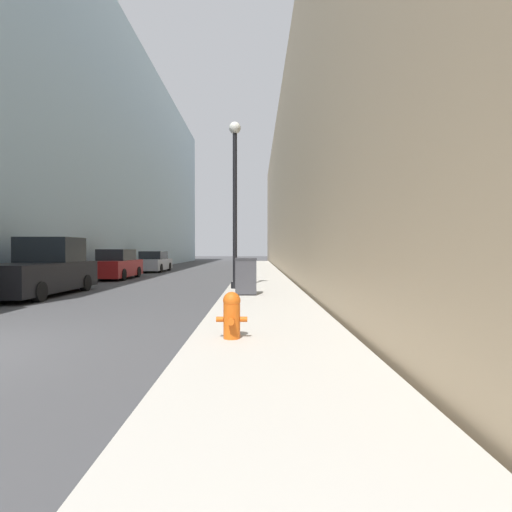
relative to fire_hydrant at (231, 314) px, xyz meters
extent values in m
cube|color=#B7B2A8|center=(0.69, 17.35, -0.49)|extent=(2.81, 60.00, 0.15)
cube|color=#99B7C6|center=(-15.09, 25.35, 8.79)|extent=(12.00, 60.00, 18.71)
cube|color=tan|center=(8.19, 25.35, 6.06)|extent=(12.00, 60.00, 13.25)
cylinder|color=#D15614|center=(0.00, 0.00, -0.12)|extent=(0.28, 0.28, 0.58)
sphere|color=#D15614|center=(0.00, 0.00, 0.22)|extent=(0.29, 0.29, 0.29)
cylinder|color=#D15614|center=(0.00, 0.00, 0.31)|extent=(0.08, 0.08, 0.06)
cylinder|color=#D15614|center=(0.00, -0.20, -0.09)|extent=(0.11, 0.12, 0.11)
cylinder|color=#D15614|center=(-0.20, 0.00, -0.09)|extent=(0.12, 0.09, 0.09)
cylinder|color=#D15614|center=(0.20, 0.00, -0.09)|extent=(0.12, 0.09, 0.09)
cube|color=#3D3D42|center=(0.08, 6.54, 0.17)|extent=(0.69, 0.57, 1.10)
cube|color=#2D2D31|center=(0.08, 6.54, 0.76)|extent=(0.71, 0.59, 0.08)
cylinder|color=black|center=(-0.22, 6.78, -0.33)|extent=(0.05, 0.16, 0.16)
cylinder|color=black|center=(0.37, 6.78, -0.33)|extent=(0.05, 0.16, 0.16)
cylinder|color=black|center=(-0.41, 8.71, -0.28)|extent=(0.32, 0.32, 0.25)
cylinder|color=black|center=(-0.41, 8.71, 2.58)|extent=(0.17, 0.17, 5.98)
sphere|color=silver|center=(-0.41, 8.71, 5.75)|extent=(0.45, 0.45, 0.45)
cube|color=black|center=(-7.39, 7.54, 0.11)|extent=(2.12, 5.47, 1.00)
cube|color=black|center=(-7.39, 8.50, 1.08)|extent=(1.95, 1.75, 0.93)
cylinder|color=black|center=(-8.38, 9.23, -0.24)|extent=(0.24, 0.64, 0.64)
cylinder|color=black|center=(-6.40, 9.23, -0.24)|extent=(0.24, 0.64, 0.64)
cylinder|color=black|center=(-6.40, 5.84, -0.24)|extent=(0.24, 0.64, 0.64)
cube|color=maroon|center=(-7.44, 15.80, 0.04)|extent=(1.70, 4.46, 0.89)
cube|color=#1E2328|center=(-7.44, 15.80, 0.80)|extent=(1.50, 2.32, 0.62)
cylinder|color=black|center=(-8.22, 17.13, -0.24)|extent=(0.24, 0.64, 0.64)
cylinder|color=black|center=(-6.66, 17.13, -0.24)|extent=(0.24, 0.64, 0.64)
cylinder|color=black|center=(-8.22, 14.46, -0.24)|extent=(0.24, 0.64, 0.64)
cylinder|color=black|center=(-6.66, 14.46, -0.24)|extent=(0.24, 0.64, 0.64)
cube|color=#A3A8B2|center=(-7.31, 23.43, -0.01)|extent=(1.81, 4.76, 0.79)
cube|color=#1E2328|center=(-7.31, 23.43, 0.68)|extent=(1.60, 2.47, 0.58)
cylinder|color=black|center=(-8.15, 24.85, -0.24)|extent=(0.24, 0.64, 0.64)
cylinder|color=black|center=(-6.48, 24.85, -0.24)|extent=(0.24, 0.64, 0.64)
cylinder|color=black|center=(-8.15, 22.00, -0.24)|extent=(0.24, 0.64, 0.64)
cylinder|color=black|center=(-6.48, 22.00, -0.24)|extent=(0.24, 0.64, 0.64)
camera|label=1|loc=(0.40, -6.63, 1.07)|focal=28.00mm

